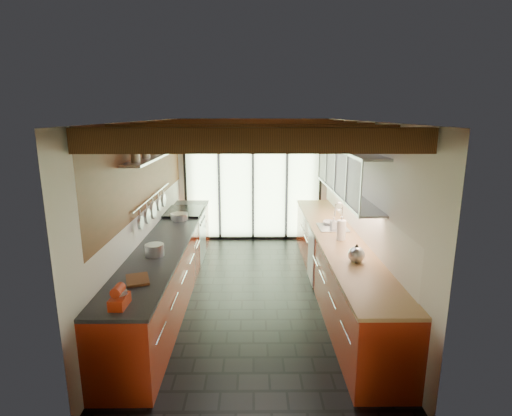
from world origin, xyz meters
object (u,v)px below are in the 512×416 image
paper_towel (341,230)px  bowl (330,223)px  kettle (356,254)px  soap_bottle (334,223)px  stand_mixer (119,298)px

paper_towel → bowl: 0.84m
kettle → paper_towel: paper_towel is taller
paper_towel → soap_bottle: (0.00, 0.54, -0.05)m
soap_bottle → kettle: bearing=-90.0°
stand_mixer → paper_towel: size_ratio=0.72×
kettle → bowl: kettle is taller
stand_mixer → bowl: bearing=48.2°
stand_mixer → paper_towel: 3.24m
kettle → paper_towel: 0.87m
stand_mixer → paper_towel: paper_towel is taller
paper_towel → soap_bottle: size_ratio=1.77×
stand_mixer → bowl: size_ratio=1.10×
paper_towel → soap_bottle: paper_towel is taller
stand_mixer → kettle: 2.79m
paper_towel → bowl: (0.00, 0.83, -0.12)m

